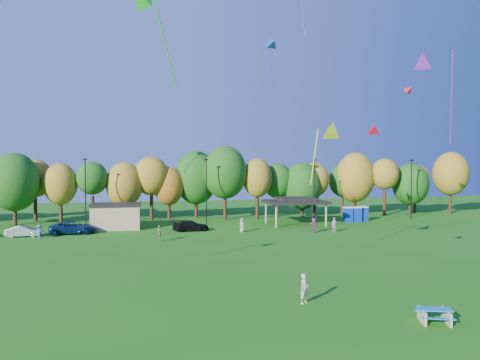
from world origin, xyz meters
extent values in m
plane|color=#19600F|center=(0.00, 0.00, 0.00)|extent=(160.00, 160.00, 0.00)
cylinder|color=black|center=(-23.75, 44.20, 1.78)|extent=(0.50, 0.50, 3.56)
ellipsoid|color=#144C0F|center=(-23.75, 44.20, 5.94)|extent=(6.62, 6.62, 8.00)
cylinder|color=black|center=(-22.13, 48.25, 1.90)|extent=(0.50, 0.50, 3.79)
ellipsoid|color=olive|center=(-22.13, 48.25, 6.32)|extent=(4.94, 4.94, 5.58)
cylinder|color=black|center=(-18.02, 45.01, 1.67)|extent=(0.50, 0.50, 3.34)
ellipsoid|color=olive|center=(-18.02, 45.01, 5.56)|extent=(4.61, 4.61, 5.88)
cylinder|color=black|center=(-13.72, 44.85, 1.91)|extent=(0.50, 0.50, 3.82)
ellipsoid|color=#144C0F|center=(-13.72, 44.85, 6.36)|extent=(4.43, 4.43, 4.73)
cylinder|color=black|center=(-9.30, 45.50, 1.63)|extent=(0.50, 0.50, 3.25)
ellipsoid|color=olive|center=(-9.30, 45.50, 5.42)|extent=(5.33, 5.33, 6.53)
cylinder|color=black|center=(-5.45, 46.07, 1.98)|extent=(0.50, 0.50, 3.96)
ellipsoid|color=olive|center=(-5.45, 46.07, 6.61)|extent=(5.31, 5.31, 5.82)
cylinder|color=black|center=(-2.85, 46.34, 1.52)|extent=(0.50, 0.50, 3.05)
ellipsoid|color=#995914|center=(-2.85, 46.34, 5.08)|extent=(4.54, 4.54, 5.87)
cylinder|color=black|center=(1.42, 47.53, 1.89)|extent=(0.50, 0.50, 3.77)
ellipsoid|color=#144C0F|center=(1.42, 47.53, 6.29)|extent=(6.69, 6.69, 8.35)
cylinder|color=black|center=(5.46, 44.54, 2.14)|extent=(0.50, 0.50, 4.28)
ellipsoid|color=#144C0F|center=(5.46, 44.54, 7.14)|extent=(6.64, 6.64, 8.01)
cylinder|color=black|center=(10.41, 44.21, 1.88)|extent=(0.50, 0.50, 3.76)
ellipsoid|color=olive|center=(10.41, 44.21, 6.27)|extent=(4.49, 4.49, 6.02)
cylinder|color=black|center=(14.29, 46.25, 1.72)|extent=(0.50, 0.50, 3.43)
ellipsoid|color=#144C0F|center=(14.29, 46.25, 5.72)|extent=(4.77, 4.77, 5.63)
cylinder|color=black|center=(18.11, 45.40, 1.48)|extent=(0.50, 0.50, 2.95)
ellipsoid|color=#144C0F|center=(18.11, 45.40, 4.92)|extent=(6.14, 6.14, 7.54)
cylinder|color=black|center=(20.39, 45.86, 1.76)|extent=(0.50, 0.50, 3.52)
ellipsoid|color=olive|center=(20.39, 45.86, 5.87)|extent=(4.78, 4.78, 5.53)
cylinder|color=black|center=(26.06, 47.51, 1.69)|extent=(0.50, 0.50, 3.39)
ellipsoid|color=#144C0F|center=(26.06, 47.51, 5.64)|extent=(4.54, 4.54, 5.46)
cylinder|color=black|center=(27.70, 46.23, 1.86)|extent=(0.50, 0.50, 3.72)
ellipsoid|color=olive|center=(27.70, 46.23, 6.20)|extent=(6.32, 6.32, 8.24)
cylinder|color=black|center=(31.99, 44.27, 2.03)|extent=(0.50, 0.50, 4.06)
ellipsoid|color=olive|center=(31.99, 44.27, 6.77)|extent=(4.50, 4.50, 5.13)
cylinder|color=black|center=(37.07, 44.81, 1.53)|extent=(0.50, 0.50, 3.05)
ellipsoid|color=#144C0F|center=(37.07, 44.81, 5.09)|extent=(5.97, 5.97, 7.05)
cylinder|color=black|center=(38.98, 46.35, 1.78)|extent=(0.50, 0.50, 3.55)
ellipsoid|color=olive|center=(38.98, 46.35, 5.92)|extent=(4.60, 4.60, 4.99)
cylinder|color=black|center=(44.51, 44.51, 2.03)|extent=(0.50, 0.50, 4.07)
ellipsoid|color=olive|center=(44.51, 44.51, 6.78)|extent=(5.83, 5.83, 7.42)
cylinder|color=black|center=(-14.00, 40.00, 4.50)|extent=(0.16, 0.16, 9.00)
cube|color=black|center=(-14.00, 40.00, 9.00)|extent=(0.50, 0.25, 0.18)
cylinder|color=black|center=(2.00, 40.00, 4.50)|extent=(0.16, 0.16, 9.00)
cube|color=black|center=(2.00, 40.00, 9.00)|extent=(0.50, 0.25, 0.18)
cylinder|color=black|center=(18.00, 40.00, 4.50)|extent=(0.16, 0.16, 9.00)
cube|color=black|center=(18.00, 40.00, 9.00)|extent=(0.50, 0.25, 0.18)
cylinder|color=black|center=(34.00, 40.00, 4.50)|extent=(0.16, 0.16, 9.00)
cube|color=black|center=(34.00, 40.00, 9.00)|extent=(0.50, 0.25, 0.18)
cube|color=tan|center=(-10.00, 38.00, 1.50)|extent=(6.00, 4.00, 3.00)
cube|color=black|center=(-10.00, 38.00, 3.12)|extent=(6.30, 4.30, 0.25)
cylinder|color=tan|center=(10.50, 34.50, 1.50)|extent=(0.24, 0.24, 3.00)
cylinder|color=tan|center=(17.50, 34.50, 1.50)|extent=(0.24, 0.24, 3.00)
cylinder|color=tan|center=(10.50, 39.50, 1.50)|extent=(0.24, 0.24, 3.00)
cylinder|color=tan|center=(17.50, 39.50, 1.50)|extent=(0.24, 0.24, 3.00)
cube|color=black|center=(14.00, 37.00, 3.15)|extent=(8.20, 6.20, 0.35)
cube|color=black|center=(14.00, 37.00, 3.55)|extent=(5.00, 3.50, 0.45)
cube|color=#0D34A9|center=(22.48, 38.11, 1.00)|extent=(1.10, 1.10, 2.00)
cube|color=silver|center=(22.48, 38.11, 2.09)|extent=(1.15, 1.15, 0.18)
cube|color=#0D34A9|center=(23.78, 37.99, 1.00)|extent=(1.10, 1.10, 2.00)
cube|color=silver|center=(23.78, 37.99, 2.09)|extent=(1.15, 1.15, 0.18)
cube|color=#0D34A9|center=(25.08, 38.43, 1.00)|extent=(1.10, 1.10, 2.00)
cube|color=silver|center=(25.08, 38.43, 2.09)|extent=(1.15, 1.15, 0.18)
cube|color=tan|center=(8.13, 0.54, 0.34)|extent=(0.56, 1.34, 0.68)
cube|color=tan|center=(9.29, 0.13, 0.34)|extent=(0.56, 1.34, 0.68)
cube|color=#177DCA|center=(8.71, 0.34, 0.71)|extent=(1.85, 1.23, 0.06)
cube|color=#177DCA|center=(8.52, -0.22, 0.42)|extent=(1.69, 0.78, 0.05)
cube|color=#177DCA|center=(8.90, 0.89, 0.42)|extent=(1.69, 0.78, 0.05)
imported|color=beige|center=(3.17, 4.69, 0.89)|extent=(0.78, 0.71, 1.78)
imported|color=#949599|center=(-19.88, 33.78, 0.63)|extent=(3.83, 1.35, 1.26)
imported|color=#0D2550|center=(-14.73, 34.87, 0.75)|extent=(5.52, 2.78, 1.50)
imported|color=black|center=(-0.75, 34.20, 0.66)|extent=(4.64, 2.13, 1.32)
imported|color=#883973|center=(13.87, 29.70, 0.91)|extent=(0.55, 1.69, 1.82)
imported|color=#C65DC5|center=(16.48, 29.73, 0.89)|extent=(0.67, 0.77, 1.77)
imported|color=#95A26F|center=(5.36, 32.00, 0.84)|extent=(0.76, 0.95, 1.69)
imported|color=olive|center=(-4.75, 27.38, 0.90)|extent=(0.89, 1.13, 1.79)
imported|color=#4F5DAF|center=(-17.86, 32.10, 0.78)|extent=(1.15, 0.91, 1.57)
cone|color=red|center=(8.61, 6.56, 10.66)|extent=(1.29, 1.45, 1.22)
cone|color=purple|center=(17.55, 14.23, 17.43)|extent=(2.71, 2.83, 2.27)
cylinder|color=purple|center=(18.99, 12.31, 13.83)|extent=(1.78, 2.33, 7.55)
cone|color=navy|center=(4.92, 17.92, 19.18)|extent=(1.31, 1.64, 1.49)
cylinder|color=navy|center=(5.08, 19.11, 17.38)|extent=(0.29, 1.46, 3.79)
cone|color=#D7E518|center=(8.66, 13.25, 11.19)|extent=(2.62, 2.66, 2.11)
cylinder|color=#D7E518|center=(7.66, 14.37, 8.94)|extent=(1.28, 1.41, 4.73)
cylinder|color=green|center=(-4.78, 11.41, 17.23)|extent=(1.92, 1.74, 6.61)
cylinder|color=#2865FF|center=(11.44, 27.63, 25.90)|extent=(1.43, 1.73, 5.67)
cone|color=red|center=(22.50, 23.51, 16.66)|extent=(1.61, 1.69, 1.36)
camera|label=1|loc=(-5.84, -19.10, 8.24)|focal=32.00mm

